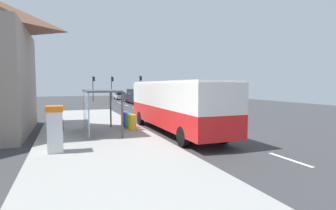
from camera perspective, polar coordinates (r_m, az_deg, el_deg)
The scene contains 23 objects.
ground_plane at distance 29.36m, azimuth -5.03°, elevation -1.56°, with size 56.00×92.00×0.04m, color #38383A.
sidewalk_platform at distance 16.42m, azimuth -14.99°, elevation -5.99°, with size 6.20×30.00×0.18m, color #999993.
lane_stripe_seg_0 at distance 11.97m, azimuth 24.38°, elevation -10.50°, with size 0.16×2.20×0.01m, color silver.
lane_stripe_seg_1 at distance 15.78m, azimuth 11.26°, elevation -6.65°, with size 0.16×2.20×0.01m, color silver.
lane_stripe_seg_2 at distance 20.12m, azimuth 3.60°, elevation -4.20°, with size 0.16×2.20×0.01m, color silver.
lane_stripe_seg_3 at distance 24.71m, azimuth -1.25°, elevation -2.60°, with size 0.16×2.20×0.01m, color silver.
lane_stripe_seg_4 at distance 29.43m, azimuth -4.56°, elevation -1.49°, with size 0.16×2.20×0.01m, color silver.
lane_stripe_seg_5 at distance 34.23m, azimuth -6.95°, elevation -0.69°, with size 0.16×2.20×0.01m, color silver.
lane_stripe_seg_6 at distance 39.08m, azimuth -8.74°, elevation -0.09°, with size 0.16×2.20×0.01m, color silver.
lane_stripe_seg_7 at distance 43.97m, azimuth -10.14°, elevation 0.38°, with size 0.16×2.20×0.01m, color silver.
bus at distance 16.66m, azimuth 1.41°, elevation 0.38°, with size 2.57×11.02×3.21m.
white_van at distance 41.31m, azimuth -6.69°, elevation 2.03°, with size 2.11×5.24×2.30m.
sedan_near at distance 54.53m, azimuth -10.13°, elevation 1.97°, with size 1.89×4.42×1.52m.
sedan_far at distance 46.56m, azimuth -8.21°, elevation 1.59°, with size 1.86×4.41×1.52m.
ticket_machine at distance 12.15m, azimuth -22.81°, elevation -4.63°, with size 0.66×0.76×1.94m.
recycling_bin_yellow at distance 16.89m, azimuth -7.65°, elevation -3.65°, with size 0.52×0.52×0.95m, color yellow.
recycling_bin_green at distance 17.57m, azimuth -8.18°, elevation -3.35°, with size 0.52×0.52×0.95m, color green.
recycling_bin_blue at distance 18.24m, azimuth -8.68°, elevation -3.07°, with size 0.52×0.52×0.95m, color blue.
recycling_bin_red at distance 18.92m, azimuth -9.14°, elevation -2.81°, with size 0.52×0.52×0.95m, color red.
traffic_light_near_side at distance 51.62m, azimuth -5.87°, elevation 4.48°, with size 0.49×0.28×4.68m.
traffic_light_far_side at distance 50.85m, azimuth -15.53°, elevation 4.23°, with size 0.49×0.28×4.52m.
traffic_light_median at distance 52.10m, azimuth -11.77°, elevation 4.30°, with size 0.49×0.28×4.52m.
bus_shelter at distance 16.05m, azimuth -15.13°, elevation 0.99°, with size 1.80×4.00×2.50m.
Camera 1 is at (-8.07, -14.07, 2.99)m, focal length 28.75 mm.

